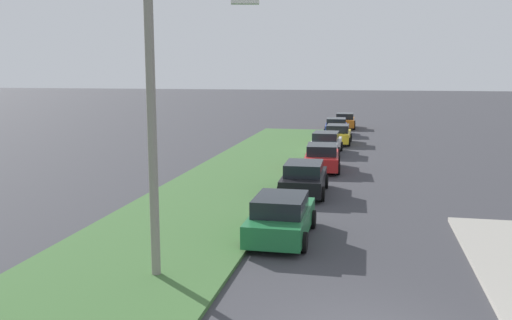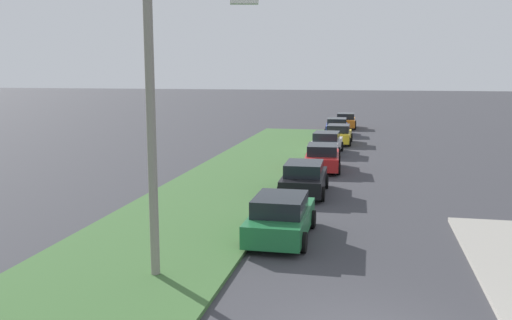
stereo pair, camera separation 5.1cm
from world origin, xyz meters
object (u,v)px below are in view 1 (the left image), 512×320
parked_car_yellow (338,134)px  parked_car_orange (345,121)px  parked_car_white (326,143)px  parked_car_green (281,217)px  streetlight (165,114)px  parked_car_black (304,178)px  parked_car_red (322,157)px  parked_car_blue (336,127)px

parked_car_yellow → parked_car_orange: bearing=0.1°
parked_car_white → parked_car_green: bearing=-178.8°
parked_car_green → parked_car_white: bearing=0.1°
streetlight → parked_car_black: bearing=-12.1°
parked_car_white → parked_car_orange: 17.01m
parked_car_white → streetlight: (-23.37, 2.33, 3.67)m
parked_car_black → parked_car_red: size_ratio=0.99×
parked_car_red → parked_car_blue: (17.36, 0.27, 0.00)m
parked_car_blue → streetlight: 34.71m
parked_car_red → parked_car_yellow: size_ratio=1.02×
parked_car_green → parked_car_white: 19.25m
parked_car_black → parked_car_blue: same height
parked_car_red → streetlight: 17.66m
parked_car_green → parked_car_blue: size_ratio=0.98×
parked_car_yellow → parked_car_blue: size_ratio=0.98×
parked_car_black → parked_car_yellow: (17.74, -0.49, 0.00)m
parked_car_red → parked_car_blue: same height
parked_car_yellow → streetlight: streetlight is taller
parked_car_green → parked_car_black: bearing=0.3°
parked_car_green → parked_car_red: same height
parked_car_white → parked_car_red: bearing=-176.4°
parked_car_white → streetlight: 23.77m
parked_car_yellow → parked_car_black: bearing=178.5°
parked_car_black → parked_car_orange: same height
parked_car_red → streetlight: streetlight is taller
parked_car_orange → parked_car_yellow: bearing=178.3°
parked_car_yellow → streetlight: bearing=174.5°
parked_car_red → parked_car_black: bearing=174.1°
parked_car_white → parked_car_yellow: (5.26, -0.48, 0.00)m
parked_car_green → streetlight: size_ratio=0.57×
parked_car_black → parked_car_orange: (29.48, -0.48, 0.00)m
parked_car_red → parked_car_white: bearing=-0.9°
parked_car_blue → parked_car_white: bearing=177.1°
parked_car_red → parked_car_white: 6.30m
parked_car_orange → parked_car_white: bearing=176.7°
parked_car_green → parked_car_red: size_ratio=0.98×
parked_car_white → parked_car_blue: same height
parked_car_green → parked_car_red: 12.96m
parked_car_red → parked_car_blue: 17.36m
parked_car_red → parked_car_yellow: 11.55m
parked_car_white → parked_car_yellow: bearing=-4.1°
parked_car_white → parked_car_blue: 11.07m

